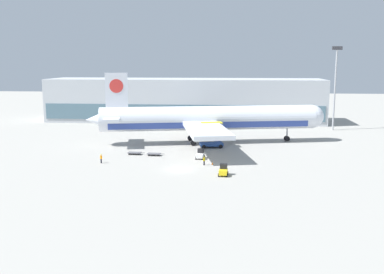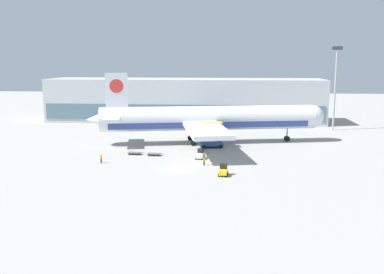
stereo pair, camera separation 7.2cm
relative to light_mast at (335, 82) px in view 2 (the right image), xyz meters
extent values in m
plane|color=#9E9B93|center=(-38.40, -50.61, -13.76)|extent=(400.00, 400.00, 0.00)
cube|color=#B2B7BC|center=(-45.02, 15.31, -6.76)|extent=(90.00, 18.00, 14.00)
cube|color=slate|center=(-45.02, 6.21, -9.91)|extent=(88.20, 0.20, 4.90)
cylinder|color=#9EA0A5|center=(0.00, 0.00, -2.35)|extent=(0.50, 0.50, 22.83)
cube|color=#333338|center=(0.00, 0.00, 9.57)|extent=(2.80, 0.50, 1.00)
cylinder|color=silver|center=(-34.68, -23.45, -7.66)|extent=(52.04, 16.72, 5.80)
cube|color=#2D428E|center=(-34.68, -23.45, -8.96)|extent=(47.95, 15.73, 1.45)
sphere|color=silver|center=(-9.27, -17.92, -7.66)|extent=(5.68, 5.68, 5.68)
cone|color=silver|center=(-60.08, -28.98, -7.66)|extent=(7.41, 6.74, 5.51)
cube|color=silver|center=(-56.02, -28.09, -0.76)|extent=(5.17, 1.54, 8.00)
cylinder|color=red|center=(-56.02, -28.09, 0.20)|extent=(3.24, 1.22, 3.20)
cube|color=silver|center=(-57.03, -28.32, -7.08)|extent=(6.28, 13.47, 0.50)
cube|color=silver|center=(-37.22, -24.00, -8.38)|extent=(18.02, 48.60, 0.90)
cylinder|color=#9EA0A5|center=(-35.07, -33.85, -10.18)|extent=(4.70, 3.63, 2.80)
cylinder|color=#9EA0A5|center=(-39.36, -14.15, -10.18)|extent=(4.70, 3.63, 2.80)
cylinder|color=#9EA0A5|center=(-15.37, -19.25, -11.11)|extent=(0.36, 0.36, 4.00)
cylinder|color=black|center=(-15.37, -19.25, -13.11)|extent=(1.46, 1.16, 1.30)
cylinder|color=#9EA0A5|center=(-38.06, -27.46, -11.11)|extent=(0.36, 0.36, 4.00)
cylinder|color=black|center=(-38.06, -27.46, -13.11)|extent=(1.46, 1.16, 1.30)
cylinder|color=#9EA0A5|center=(-39.42, -21.21, -11.11)|extent=(0.36, 0.36, 4.00)
cylinder|color=black|center=(-39.42, -21.21, -13.11)|extent=(1.46, 1.16, 1.30)
cube|color=#284C99|center=(-33.72, -29.08, -12.96)|extent=(5.72, 4.04, 0.70)
cube|color=#B2B2B7|center=(-33.72, -29.08, -8.52)|extent=(5.43, 3.84, 0.30)
cube|color=yellow|center=(-33.72, -29.08, -7.97)|extent=(5.43, 3.84, 0.08)
cube|color=#284C99|center=(-33.72, -29.08, -10.57)|extent=(4.21, 1.06, 4.20)
cube|color=#284C99|center=(-33.72, -29.08, -10.57)|extent=(4.21, 1.06, 4.20)
cylinder|color=black|center=(-32.14, -27.20, -13.31)|extent=(0.96, 0.54, 0.90)
cylinder|color=black|center=(-31.50, -30.13, -13.31)|extent=(0.96, 0.54, 0.90)
cylinder|color=black|center=(-35.95, -28.03, -13.31)|extent=(0.96, 0.54, 0.90)
cylinder|color=black|center=(-35.31, -30.96, -13.31)|extent=(0.96, 0.54, 0.90)
cube|color=yellow|center=(-30.31, -53.86, -13.06)|extent=(1.53, 2.37, 0.80)
cube|color=black|center=(-30.27, -53.21, -12.21)|extent=(1.29, 0.97, 0.90)
cube|color=black|center=(-30.24, -52.64, -13.34)|extent=(1.27, 0.23, 0.24)
cylinder|color=black|center=(-30.96, -53.02, -13.46)|extent=(0.27, 0.61, 0.60)
cylinder|color=black|center=(-29.56, -53.10, -13.46)|extent=(0.27, 0.61, 0.60)
cylinder|color=black|center=(-31.05, -54.63, -13.46)|extent=(0.27, 0.61, 0.60)
cylinder|color=black|center=(-29.65, -54.71, -13.46)|extent=(0.27, 0.61, 0.60)
cube|color=silver|center=(-35.33, -41.15, -13.06)|extent=(1.65, 2.44, 0.80)
cube|color=black|center=(-35.26, -40.50, -12.21)|extent=(1.33, 1.04, 0.90)
cube|color=black|center=(-35.19, -39.93, -13.34)|extent=(1.27, 0.30, 0.24)
cylinder|color=black|center=(-35.93, -40.27, -13.46)|extent=(0.31, 0.62, 0.60)
cylinder|color=black|center=(-34.54, -40.43, -13.46)|extent=(0.31, 0.62, 0.60)
cylinder|color=black|center=(-36.12, -41.87, -13.46)|extent=(0.31, 0.62, 0.60)
cylinder|color=black|center=(-34.73, -42.03, -13.46)|extent=(0.31, 0.62, 0.60)
cube|color=#56565B|center=(-49.61, -38.44, -13.34)|extent=(2.84, 1.58, 0.12)
cube|color=#56565B|center=(-47.76, -38.49, -13.34)|extent=(0.90, 0.11, 0.08)
cylinder|color=black|center=(-48.61, -37.83, -13.58)|extent=(0.36, 0.15, 0.36)
cylinder|color=black|center=(-48.64, -39.10, -13.58)|extent=(0.36, 0.15, 0.36)
cylinder|color=black|center=(-50.57, -37.77, -13.58)|extent=(0.36, 0.15, 0.36)
cylinder|color=black|center=(-50.60, -39.05, -13.58)|extent=(0.36, 0.15, 0.36)
cube|color=#56565B|center=(-45.27, -39.08, -13.34)|extent=(2.84, 1.58, 0.12)
cube|color=#56565B|center=(-43.42, -39.13, -13.34)|extent=(0.90, 0.11, 0.08)
cylinder|color=black|center=(-44.27, -38.47, -13.58)|extent=(0.36, 0.15, 0.36)
cylinder|color=black|center=(-44.31, -39.74, -13.58)|extent=(0.36, 0.15, 0.36)
cylinder|color=black|center=(-46.23, -38.41, -13.58)|extent=(0.36, 0.15, 0.36)
cylinder|color=black|center=(-46.27, -39.69, -13.58)|extent=(0.36, 0.15, 0.36)
cylinder|color=black|center=(-34.22, -46.62, -13.35)|extent=(0.14, 0.14, 0.82)
cylinder|color=black|center=(-34.09, -46.47, -13.35)|extent=(0.14, 0.14, 0.82)
cube|color=yellow|center=(-34.16, -46.54, -12.63)|extent=(0.40, 0.42, 0.62)
cylinder|color=yellow|center=(-34.31, -46.72, -12.60)|extent=(0.09, 0.09, 0.56)
cylinder|color=yellow|center=(-34.00, -46.36, -12.60)|extent=(0.09, 0.09, 0.56)
sphere|color=tan|center=(-34.16, -46.54, -12.21)|extent=(0.22, 0.22, 0.22)
sphere|color=yellow|center=(-34.16, -46.54, -12.15)|extent=(0.21, 0.21, 0.21)
cylinder|color=black|center=(-54.18, -46.86, -13.33)|extent=(0.14, 0.14, 0.86)
cylinder|color=black|center=(-54.35, -46.76, -13.33)|extent=(0.14, 0.14, 0.86)
cube|color=orange|center=(-54.26, -46.81, -12.57)|extent=(0.42, 0.37, 0.65)
cylinder|color=orange|center=(-54.06, -46.93, -12.54)|extent=(0.09, 0.09, 0.58)
cylinder|color=orange|center=(-54.47, -46.69, -12.54)|extent=(0.09, 0.09, 0.58)
sphere|color=#DBB28E|center=(-54.26, -46.81, -12.13)|extent=(0.23, 0.23, 0.23)
sphere|color=yellow|center=(-54.26, -46.81, -12.07)|extent=(0.22, 0.22, 0.22)
cube|color=black|center=(-32.59, -45.95, -13.74)|extent=(0.40, 0.40, 0.04)
cone|color=orange|center=(-32.59, -45.95, -13.40)|extent=(0.32, 0.32, 0.63)
cylinder|color=white|center=(-32.59, -45.95, -13.37)|extent=(0.19, 0.19, 0.09)
camera|label=1|loc=(-28.66, -125.93, 5.71)|focal=40.00mm
camera|label=2|loc=(-28.59, -125.93, 5.71)|focal=40.00mm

